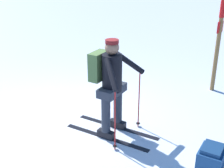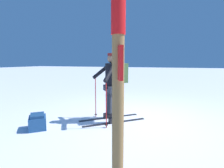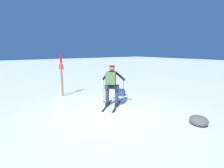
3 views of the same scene
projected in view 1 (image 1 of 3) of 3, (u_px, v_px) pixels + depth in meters
ground_plane at (81, 121)px, 5.82m from camera, size 80.00×80.00×0.00m
skier at (110, 81)px, 5.09m from camera, size 1.43×1.51×1.66m
dropped_backpack at (211, 157)px, 4.53m from camera, size 0.54×0.54×0.33m
trail_marker at (218, 39)px, 6.69m from camera, size 0.22×0.14×2.02m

